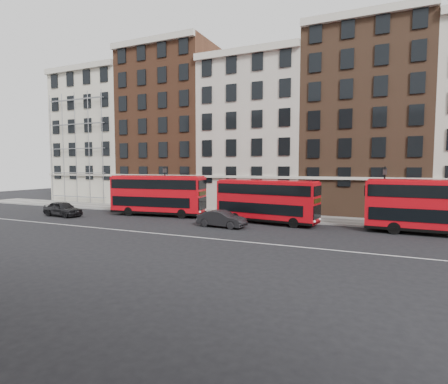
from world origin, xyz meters
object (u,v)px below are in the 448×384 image
at_px(bus_c, 266,200).
at_px(car_rear, 63,209).
at_px(car_front, 222,219).
at_px(bus_d, 436,206).
at_px(bus_b, 157,194).

distance_m(bus_c, car_rear, 22.19).
bearing_deg(car_front, car_rear, 98.07).
distance_m(bus_d, car_front, 17.48).
distance_m(bus_b, bus_d, 26.44).
xyz_separation_m(bus_c, car_rear, (-21.66, -4.59, -1.40)).
xyz_separation_m(bus_d, car_rear, (-35.67, -4.58, -1.54)).
height_order(bus_c, bus_d, bus_d).
distance_m(bus_c, bus_d, 14.01).
distance_m(bus_b, car_front, 10.23).
relative_size(bus_d, car_front, 2.33).
bearing_deg(bus_b, bus_d, -6.54).
height_order(car_rear, car_front, car_rear).
bearing_deg(bus_b, bus_c, -6.51).
bearing_deg(car_rear, car_front, -81.45).
height_order(bus_b, bus_d, bus_b).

